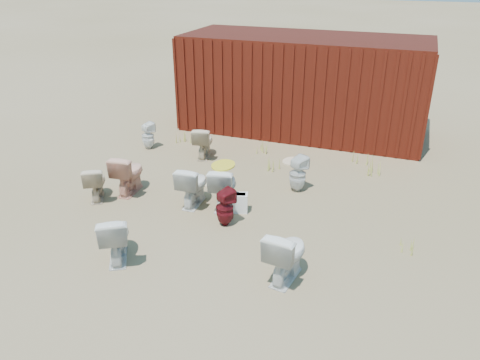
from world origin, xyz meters
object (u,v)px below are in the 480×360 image
(loose_tank, at_px, (234,203))
(toilet_front_a, at_px, (115,236))
(shipping_container, at_px, (303,84))
(toilet_back_beige_left, at_px, (95,182))
(toilet_back_beige_right, at_px, (203,142))
(toilet_back_e, at_px, (298,174))
(toilet_back_a, at_px, (148,136))
(toilet_back_yellowlid, at_px, (224,186))
(toilet_front_e, at_px, (286,254))
(toilet_front_c, at_px, (193,185))
(toilet_front_maroon, at_px, (225,208))
(toilet_front_pink, at_px, (128,173))

(loose_tank, bearing_deg, toilet_front_a, -135.95)
(shipping_container, height_order, toilet_back_beige_left, shipping_container)
(toilet_back_beige_right, bearing_deg, toilet_back_beige_left, 55.89)
(shipping_container, distance_m, toilet_back_e, 3.76)
(shipping_container, relative_size, toilet_back_a, 9.44)
(toilet_back_beige_right, xyz_separation_m, toilet_back_yellowlid, (1.33, -2.02, 0.04))
(toilet_front_e, relative_size, toilet_back_yellowlid, 1.00)
(toilet_front_c, distance_m, toilet_front_maroon, 0.96)
(toilet_front_e, relative_size, toilet_back_a, 1.27)
(toilet_front_e, xyz_separation_m, toilet_back_beige_right, (-2.95, 3.68, -0.04))
(toilet_front_e, distance_m, toilet_back_e, 2.80)
(toilet_front_c, bearing_deg, toilet_back_beige_left, 11.14)
(toilet_front_e, bearing_deg, toilet_front_a, 17.71)
(toilet_front_pink, height_order, toilet_back_e, toilet_front_pink)
(toilet_front_pink, bearing_deg, toilet_front_e, 150.63)
(toilet_front_maroon, xyz_separation_m, toilet_back_e, (0.82, 1.69, 0.03))
(toilet_front_e, bearing_deg, toilet_back_beige_left, -7.59)
(toilet_front_e, bearing_deg, loose_tank, -40.19)
(toilet_back_beige_right, bearing_deg, shipping_container, -133.88)
(toilet_back_e, bearing_deg, toilet_front_pink, 49.13)
(toilet_back_yellowlid, bearing_deg, toilet_front_e, 124.00)
(toilet_front_pink, relative_size, loose_tank, 1.58)
(loose_tank, bearing_deg, toilet_front_c, 163.12)
(toilet_back_a, relative_size, toilet_back_yellowlid, 0.79)
(toilet_front_c, xyz_separation_m, toilet_back_a, (-2.22, 2.15, -0.07))
(toilet_back_beige_right, relative_size, loose_tank, 1.45)
(shipping_container, height_order, toilet_back_a, shipping_container)
(toilet_back_yellowlid, bearing_deg, shipping_container, -103.93)
(toilet_front_a, bearing_deg, toilet_back_a, -96.72)
(toilet_front_a, distance_m, toilet_front_pink, 2.25)
(toilet_front_e, relative_size, toilet_back_beige_right, 1.11)
(shipping_container, bearing_deg, toilet_back_yellowlid, -93.60)
(shipping_container, bearing_deg, toilet_front_a, -99.83)
(shipping_container, height_order, toilet_front_maroon, shipping_container)
(toilet_front_e, height_order, toilet_back_a, toilet_front_e)
(toilet_front_c, distance_m, toilet_back_e, 2.04)
(toilet_back_a, bearing_deg, toilet_back_e, -170.50)
(toilet_front_a, distance_m, toilet_back_e, 3.74)
(toilet_back_yellowlid, bearing_deg, toilet_back_e, -145.51)
(toilet_front_e, bearing_deg, toilet_front_maroon, -30.12)
(toilet_front_maroon, relative_size, toilet_back_e, 0.92)
(toilet_front_pink, height_order, toilet_back_beige_left, toilet_front_pink)
(toilet_back_yellowlid, distance_m, loose_tank, 0.35)
(toilet_front_c, distance_m, toilet_front_e, 2.67)
(toilet_back_a, bearing_deg, shipping_container, -116.16)
(toilet_front_c, height_order, toilet_back_yellowlid, toilet_back_yellowlid)
(toilet_front_e, distance_m, toilet_back_beige_left, 4.13)
(shipping_container, height_order, toilet_back_beige_right, shipping_container)
(toilet_front_c, height_order, toilet_front_maroon, toilet_front_c)
(toilet_front_a, relative_size, toilet_back_beige_right, 1.07)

